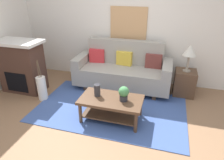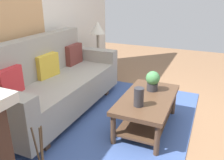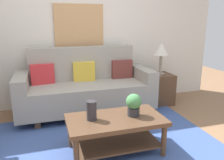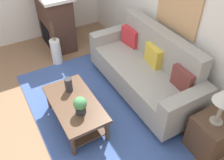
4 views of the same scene
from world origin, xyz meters
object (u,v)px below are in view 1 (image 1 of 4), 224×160
fireplace (22,66)px  framed_painting (128,23)px  table_lamp (190,51)px  side_table (184,83)px  potted_plant_tabletop (124,93)px  tabletop_vase (97,90)px  floor_vase (42,88)px  couch (123,70)px  throw_pillow_maroon (154,61)px  throw_pillow_crimson (97,56)px  coffee_table (111,104)px  throw_pillow_mustard (124,58)px

fireplace → framed_painting: 2.59m
table_lamp → fireplace: fireplace is taller
side_table → potted_plant_tabletop: bearing=-128.8°
tabletop_vase → floor_vase: tabletop_vase is taller
couch → potted_plant_tabletop: bearing=-76.2°
throw_pillow_maroon → fireplace: (-2.81, -0.88, -0.09)m
couch → fireplace: bearing=-160.6°
throw_pillow_maroon → table_lamp: bearing=-7.2°
potted_plant_tabletop → couch: bearing=103.8°
throw_pillow_crimson → tabletop_vase: size_ratio=1.65×
table_lamp → floor_vase: table_lamp is taller
tabletop_vase → potted_plant_tabletop: potted_plant_tabletop is taller
fireplace → tabletop_vase: bearing=-14.5°
throw_pillow_maroon → fireplace: fireplace is taller
coffee_table → fireplace: bearing=166.3°
throw_pillow_maroon → floor_vase: 2.49m
coffee_table → floor_vase: floor_vase is taller
potted_plant_tabletop → fireplace: size_ratio=0.23×
coffee_table → fireplace: 2.31m
throw_pillow_mustard → fireplace: fireplace is taller
throw_pillow_maroon → framed_painting: framed_painting is taller
side_table → fireplace: size_ratio=0.48×
framed_painting → table_lamp: bearing=-17.3°
throw_pillow_maroon → floor_vase: throw_pillow_maroon is taller
coffee_table → table_lamp: size_ratio=1.93×
throw_pillow_maroon → potted_plant_tabletop: bearing=-104.0°
potted_plant_tabletop → side_table: size_ratio=0.47×
couch → framed_painting: framed_painting is taller
throw_pillow_crimson → coffee_table: throw_pillow_crimson is taller
fireplace → framed_painting: bearing=29.7°
side_table → framed_painting: framed_painting is taller
tabletop_vase → framed_painting: (0.17, 1.73, 0.88)m
side_table → fireplace: fireplace is taller
fireplace → floor_vase: fireplace is taller
framed_painting → side_table: bearing=-17.3°
table_lamp → floor_vase: (-2.89, -1.05, -0.74)m
potted_plant_tabletop → floor_vase: size_ratio=0.51×
throw_pillow_maroon → framed_painting: bearing=153.1°
throw_pillow_maroon → floor_vase: bearing=-152.3°
throw_pillow_maroon → table_lamp: (0.71, -0.09, 0.31)m
potted_plant_tabletop → throw_pillow_mustard: bearing=102.6°
potted_plant_tabletop → side_table: (1.07, 1.33, -0.29)m
throw_pillow_mustard → potted_plant_tabletop: (0.32, -1.42, -0.11)m
couch → tabletop_vase: 1.28m
coffee_table → side_table: bearing=46.0°
tabletop_vase → fireplace: bearing=165.5°
table_lamp → throw_pillow_mustard: bearing=176.3°
throw_pillow_crimson → floor_vase: 1.47m
floor_vase → throw_pillow_maroon: bearing=27.7°
throw_pillow_crimson → coffee_table: size_ratio=0.33×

